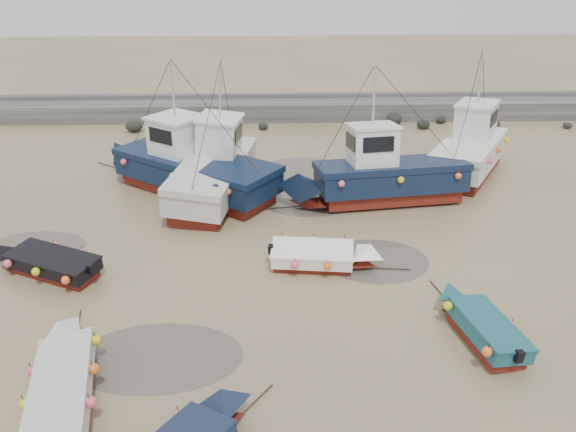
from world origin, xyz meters
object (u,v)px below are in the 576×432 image
dinghy_2 (479,322)px  dinghy_0 (66,379)px  dinghy_5 (322,254)px  cabin_boat_3 (474,147)px  cabin_boat_1 (215,166)px  cabin_boat_0 (186,166)px  person (217,224)px  dinghy_4 (46,260)px  cabin_boat_2 (379,175)px

dinghy_2 → dinghy_0: bearing=178.2°
dinghy_5 → cabin_boat_3: (8.67, 9.44, 0.82)m
cabin_boat_1 → cabin_boat_0: bearing=-178.1°
cabin_boat_1 → person: size_ratio=5.81×
dinghy_0 → dinghy_2: 11.97m
dinghy_0 → dinghy_4: same height
cabin_boat_0 → cabin_boat_3: size_ratio=1.22×
cabin_boat_0 → cabin_boat_1: size_ratio=0.94×
dinghy_0 → dinghy_5: 9.72m
dinghy_4 → cabin_boat_3: size_ratio=0.65×
cabin_boat_0 → person: 4.26m
dinghy_0 → cabin_boat_3: bearing=32.2°
cabin_boat_2 → cabin_boat_0: bearing=71.8°
cabin_boat_2 → dinghy_0: bearing=131.4°
dinghy_0 → cabin_boat_0: cabin_boat_0 is taller
dinghy_0 → dinghy_2: bearing=-2.3°
dinghy_0 → cabin_boat_3: 22.52m
dinghy_5 → cabin_boat_1: cabin_boat_1 is taller
dinghy_5 → cabin_boat_0: bearing=-134.7°
person → cabin_boat_3: bearing=-178.4°
cabin_boat_1 → cabin_boat_2: 7.75m
cabin_boat_0 → cabin_boat_3: same height
cabin_boat_0 → person: bearing=-119.1°
dinghy_2 → cabin_boat_3: size_ratio=0.60×
cabin_boat_1 → cabin_boat_3: 13.41m
cabin_boat_0 → cabin_boat_2: size_ratio=1.01×
cabin_boat_1 → person: cabin_boat_1 is taller
dinghy_5 → cabin_boat_0: 9.51m
dinghy_4 → person: (5.87, 3.83, -0.55)m
dinghy_5 → person: size_ratio=2.81×
cabin_boat_2 → cabin_boat_1: bearing=71.4°
dinghy_2 → dinghy_5: size_ratio=0.96×
cabin_boat_3 → cabin_boat_0: bearing=-139.5°
dinghy_0 → cabin_boat_0: 13.84m
cabin_boat_2 → dinghy_4: bearing=106.1°
cabin_boat_2 → cabin_boat_3: size_ratio=1.21×
dinghy_2 → dinghy_5: same height
cabin_boat_3 → person: bearing=-123.6°
cabin_boat_3 → dinghy_2: bearing=-74.7°
dinghy_5 → cabin_boat_1: 8.54m
dinghy_5 → cabin_boat_3: size_ratio=0.63×
dinghy_2 → cabin_boat_2: (-1.37, 10.02, 0.78)m
dinghy_2 → cabin_boat_1: size_ratio=0.46×
dinghy_4 → dinghy_5: bearing=-63.8°
cabin_boat_0 → cabin_boat_1: same height
dinghy_0 → dinghy_2: size_ratio=1.24×
cabin_boat_2 → cabin_boat_3: bearing=-64.5°
dinghy_0 → cabin_boat_1: bearing=65.9°
cabin_boat_3 → person: 14.17m
dinghy_2 → dinghy_4: 15.11m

